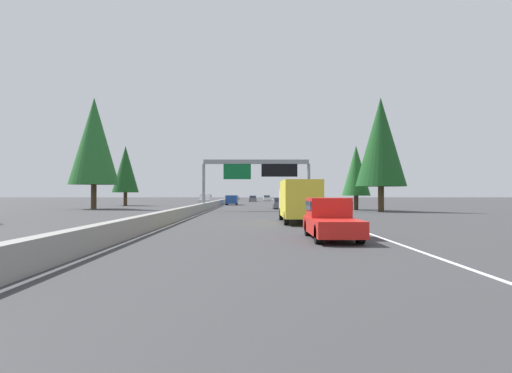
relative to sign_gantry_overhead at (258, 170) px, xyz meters
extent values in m
plane|color=#38383A|center=(8.61, 6.04, -4.77)|extent=(320.00, 320.00, 0.00)
cube|color=gray|center=(28.61, 6.34, -4.32)|extent=(180.00, 0.56, 0.90)
cube|color=silver|center=(18.61, -5.48, -4.76)|extent=(160.00, 0.16, 0.01)
cube|color=silver|center=(18.61, 5.79, -4.76)|extent=(160.00, 0.16, 0.01)
cylinder|color=gray|center=(0.04, 6.34, -2.02)|extent=(0.36, 0.36, 5.49)
cylinder|color=gray|center=(0.04, -5.98, -2.02)|extent=(0.36, 0.36, 5.49)
cube|color=gray|center=(0.04, 0.18, 0.97)|extent=(0.50, 12.32, 0.50)
cube|color=#0C602D|center=(-0.11, 2.40, -0.13)|extent=(0.12, 3.20, 1.90)
cube|color=black|center=(-0.11, -2.53, -0.03)|extent=(0.16, 4.20, 1.50)
cube|color=red|center=(-33.54, -3.07, -4.16)|extent=(5.60, 2.00, 0.70)
cube|color=red|center=(-32.53, -3.07, -3.36)|extent=(2.24, 1.84, 0.90)
cube|color=#2D3847|center=(-32.53, -3.07, -3.27)|extent=(2.02, 1.92, 0.41)
cylinder|color=black|center=(-31.69, -2.21, -4.37)|extent=(0.80, 0.28, 0.80)
cylinder|color=black|center=(-31.69, -3.93, -4.37)|extent=(0.80, 0.28, 0.80)
cylinder|color=black|center=(-35.39, -2.21, -4.37)|extent=(0.80, 0.28, 0.80)
cylinder|color=black|center=(-35.39, -3.93, -4.37)|extent=(0.80, 0.28, 0.80)
cube|color=gold|center=(-22.58, -2.72, -3.07)|extent=(6.12, 2.40, 2.50)
cube|color=silver|center=(-18.33, -2.72, -3.37)|extent=(2.38, 2.30, 1.90)
cylinder|color=black|center=(-18.50, -1.66, -4.32)|extent=(0.90, 0.28, 0.90)
cylinder|color=black|center=(-18.50, -3.78, -4.32)|extent=(0.90, 0.28, 0.90)
cylinder|color=black|center=(-24.28, -1.66, -4.32)|extent=(0.90, 0.28, 0.90)
cylinder|color=black|center=(-24.28, -3.78, -4.32)|extent=(0.90, 0.28, 0.90)
cube|color=#1E4793|center=(27.19, 4.34, -3.80)|extent=(5.00, 1.95, 1.44)
cube|color=#2D3847|center=(24.89, 4.34, -3.55)|extent=(0.08, 1.48, 0.56)
cylinder|color=black|center=(28.89, 5.20, -4.42)|extent=(0.70, 0.24, 0.70)
cylinder|color=black|center=(28.89, 3.49, -4.42)|extent=(0.70, 0.24, 0.70)
cylinder|color=black|center=(25.49, 5.20, -4.42)|extent=(0.70, 0.24, 0.70)
cylinder|color=black|center=(25.49, 3.49, -4.42)|extent=(0.70, 0.24, 0.70)
cube|color=white|center=(68.30, -2.91, -4.24)|extent=(4.40, 1.80, 0.76)
cube|color=#2D3847|center=(68.08, -2.91, -3.58)|extent=(2.46, 1.51, 0.56)
cylinder|color=black|center=(69.70, -2.12, -4.45)|extent=(0.64, 0.22, 0.64)
cylinder|color=black|center=(69.70, -3.70, -4.45)|extent=(0.64, 0.22, 0.64)
cylinder|color=black|center=(66.89, -2.12, -4.45)|extent=(0.64, 0.22, 0.64)
cylinder|color=black|center=(66.89, -3.70, -4.45)|extent=(0.64, 0.22, 0.64)
cube|color=slate|center=(7.04, -2.98, -4.24)|extent=(4.40, 1.80, 0.76)
cube|color=#2D3847|center=(6.82, -2.98, -3.58)|extent=(2.46, 1.51, 0.56)
cylinder|color=black|center=(8.44, -2.19, -4.45)|extent=(0.64, 0.22, 0.64)
cylinder|color=black|center=(8.44, -3.77, -4.45)|extent=(0.64, 0.22, 0.64)
cylinder|color=black|center=(5.63, -2.19, -4.45)|extent=(0.64, 0.22, 0.64)
cylinder|color=black|center=(5.63, -3.77, -4.45)|extent=(0.64, 0.22, 0.64)
cube|color=slate|center=(57.33, 0.74, -4.24)|extent=(4.40, 1.80, 0.76)
cube|color=#2D3847|center=(57.11, 0.74, -3.58)|extent=(2.46, 1.51, 0.56)
cylinder|color=black|center=(58.74, 1.53, -4.45)|extent=(0.64, 0.22, 0.64)
cylinder|color=black|center=(58.74, -0.05, -4.45)|extent=(0.64, 0.22, 0.64)
cylinder|color=black|center=(55.92, 1.53, -4.45)|extent=(0.64, 0.22, 0.64)
cylinder|color=black|center=(55.92, -0.05, -4.45)|extent=(0.64, 0.22, 0.64)
cube|color=silver|center=(28.28, 9.08, -4.16)|extent=(5.60, 2.00, 0.70)
cube|color=silver|center=(29.29, 9.08, -3.36)|extent=(2.24, 1.84, 0.90)
cube|color=#2D3847|center=(29.29, 9.08, -3.27)|extent=(2.02, 1.92, 0.41)
cylinder|color=black|center=(30.13, 9.94, -4.37)|extent=(0.80, 0.28, 0.80)
cylinder|color=black|center=(30.13, 8.22, -4.37)|extent=(0.80, 0.28, 0.80)
cylinder|color=black|center=(26.43, 9.94, -4.37)|extent=(0.80, 0.28, 0.80)
cylinder|color=black|center=(26.43, 8.22, -4.37)|extent=(0.80, 0.28, 0.80)
cylinder|color=#4C3823|center=(-1.84, -13.93, -3.35)|extent=(0.67, 0.67, 2.84)
cone|color=#194C1E|center=(-1.84, -13.93, 3.12)|extent=(5.69, 5.69, 10.08)
cylinder|color=#4C3823|center=(3.44, -12.28, -3.89)|extent=(0.55, 0.55, 1.76)
cone|color=#236028|center=(3.44, -12.28, 0.12)|extent=(3.52, 3.52, 6.25)
cylinder|color=#4C3823|center=(6.39, 21.35, -3.16)|extent=(0.71, 0.71, 3.21)
cone|color=#236028|center=(6.39, 21.35, 4.13)|extent=(6.42, 6.42, 11.38)
cylinder|color=#4C3823|center=(23.02, 21.81, -3.68)|extent=(0.60, 0.60, 2.18)
cone|color=#194C1E|center=(23.02, 21.81, 1.28)|extent=(4.36, 4.36, 7.73)
camera|label=1|loc=(-54.48, 0.43, -2.68)|focal=32.75mm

